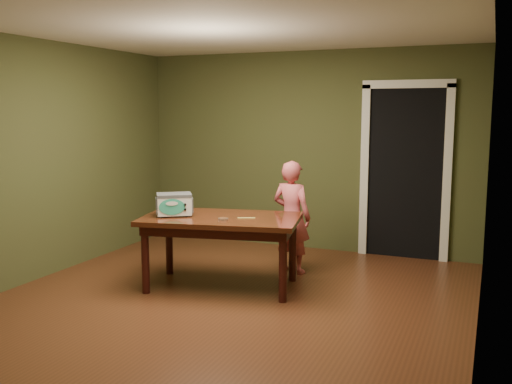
{
  "coord_description": "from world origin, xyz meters",
  "views": [
    {
      "loc": [
        2.3,
        -4.69,
        1.85
      ],
      "look_at": [
        -0.08,
        1.0,
        0.95
      ],
      "focal_mm": 40.0,
      "sensor_mm": 36.0,
      "label": 1
    }
  ],
  "objects": [
    {
      "name": "floor",
      "position": [
        0.0,
        0.0,
        0.0
      ],
      "size": [
        5.0,
        5.0,
        0.0
      ],
      "primitive_type": "plane",
      "color": "#552A18",
      "rests_on": "ground"
    },
    {
      "name": "baking_pan",
      "position": [
        -0.16,
        0.34,
        0.76
      ],
      "size": [
        0.1,
        0.1,
        0.02
      ],
      "color": "silver",
      "rests_on": "dining_table"
    },
    {
      "name": "doorway",
      "position": [
        1.3,
        2.78,
        1.06
      ],
      "size": [
        1.1,
        0.66,
        2.25
      ],
      "color": "black",
      "rests_on": "ground"
    },
    {
      "name": "child",
      "position": [
        0.23,
        1.31,
        0.64
      ],
      "size": [
        0.51,
        0.39,
        1.28
      ],
      "primitive_type": "imported",
      "rotation": [
        0.0,
        0.0,
        2.96
      ],
      "color": "#D75861",
      "rests_on": "floor"
    },
    {
      "name": "spatula",
      "position": [
        0.02,
        0.51,
        0.75
      ],
      "size": [
        0.17,
        0.09,
        0.01
      ],
      "primitive_type": "cube",
      "rotation": [
        0.0,
        0.0,
        0.41
      ],
      "color": "#D9CC5E",
      "rests_on": "dining_table"
    },
    {
      "name": "room_shell",
      "position": [
        0.0,
        0.0,
        1.71
      ],
      "size": [
        4.52,
        5.02,
        2.61
      ],
      "color": "#414323",
      "rests_on": "ground"
    },
    {
      "name": "dining_table",
      "position": [
        -0.26,
        0.5,
        0.65
      ],
      "size": [
        1.75,
        1.2,
        0.75
      ],
      "rotation": [
        0.0,
        0.0,
        0.2
      ],
      "color": "#34170B",
      "rests_on": "floor"
    },
    {
      "name": "toy_oven",
      "position": [
        -0.74,
        0.36,
        0.88
      ],
      "size": [
        0.44,
        0.41,
        0.23
      ],
      "rotation": [
        0.0,
        0.0,
        0.59
      ],
      "color": "#4C4F54",
      "rests_on": "dining_table"
    }
  ]
}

